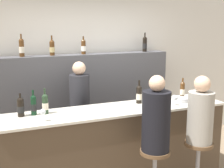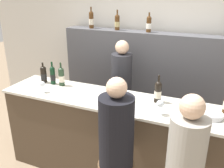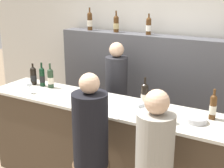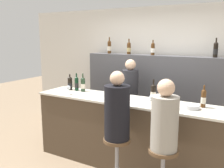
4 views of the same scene
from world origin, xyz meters
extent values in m
cube|color=beige|center=(0.00, 1.74, 1.30)|extent=(6.40, 0.05, 2.60)
cube|color=#473828|center=(0.00, 0.30, 0.53)|extent=(2.96, 0.60, 1.06)
cube|color=beige|center=(0.00, 0.30, 1.07)|extent=(3.00, 0.64, 0.03)
cube|color=#4C4C51|center=(0.00, 1.52, 0.84)|extent=(2.81, 0.28, 1.67)
cylinder|color=black|center=(-1.18, 0.43, 1.18)|extent=(0.08, 0.08, 0.19)
cylinder|color=black|center=(-1.18, 0.43, 1.17)|extent=(0.08, 0.08, 0.08)
sphere|color=black|center=(-1.18, 0.43, 1.28)|extent=(0.08, 0.08, 0.08)
cylinder|color=black|center=(-1.18, 0.43, 1.33)|extent=(0.02, 0.02, 0.07)
cylinder|color=black|center=(-1.03, 0.43, 1.19)|extent=(0.07, 0.07, 0.21)
cylinder|color=black|center=(-1.03, 0.43, 1.18)|extent=(0.07, 0.07, 0.08)
sphere|color=black|center=(-1.03, 0.43, 1.29)|extent=(0.07, 0.07, 0.07)
cylinder|color=black|center=(-1.03, 0.43, 1.35)|extent=(0.02, 0.02, 0.08)
cylinder|color=#233823|center=(-0.89, 0.43, 1.19)|extent=(0.07, 0.07, 0.21)
cylinder|color=beige|center=(-0.89, 0.43, 1.18)|extent=(0.08, 0.08, 0.08)
sphere|color=#233823|center=(-0.89, 0.43, 1.29)|extent=(0.07, 0.07, 0.07)
cylinder|color=#233823|center=(-0.89, 0.43, 1.35)|extent=(0.02, 0.02, 0.09)
cylinder|color=black|center=(0.39, 0.43, 1.19)|extent=(0.08, 0.08, 0.21)
cylinder|color=beige|center=(0.39, 0.43, 1.18)|extent=(0.08, 0.08, 0.08)
sphere|color=black|center=(0.39, 0.43, 1.29)|extent=(0.08, 0.08, 0.08)
cylinder|color=black|center=(0.39, 0.43, 1.36)|extent=(0.02, 0.02, 0.10)
cylinder|color=#4C2D14|center=(-1.01, 1.52, 1.79)|extent=(0.07, 0.07, 0.23)
cylinder|color=beige|center=(-1.01, 1.52, 1.78)|extent=(0.08, 0.08, 0.09)
sphere|color=#4C2D14|center=(-1.01, 1.52, 1.91)|extent=(0.07, 0.07, 0.07)
cylinder|color=#4C2D14|center=(-1.01, 1.52, 1.97)|extent=(0.02, 0.02, 0.09)
cylinder|color=#4C2D14|center=(-0.55, 1.52, 1.77)|extent=(0.08, 0.08, 0.20)
cylinder|color=tan|center=(-0.55, 1.52, 1.76)|extent=(0.08, 0.08, 0.08)
sphere|color=#4C2D14|center=(-0.55, 1.52, 1.87)|extent=(0.08, 0.08, 0.08)
cylinder|color=#4C2D14|center=(-0.55, 1.52, 1.93)|extent=(0.02, 0.02, 0.09)
cylinder|color=#4C2D14|center=(-0.05, 1.52, 1.77)|extent=(0.07, 0.07, 0.20)
cylinder|color=white|center=(-0.05, 1.52, 1.76)|extent=(0.07, 0.07, 0.08)
sphere|color=#4C2D14|center=(-0.05, 1.52, 1.87)|extent=(0.07, 0.07, 0.07)
cylinder|color=#4C2D14|center=(-0.05, 1.52, 1.92)|extent=(0.02, 0.02, 0.07)
cylinder|color=silver|center=(-0.98, 0.14, 1.09)|extent=(0.06, 0.06, 0.00)
cylinder|color=silver|center=(-0.98, 0.14, 1.13)|extent=(0.01, 0.01, 0.08)
sphere|color=silver|center=(-0.98, 0.14, 1.20)|extent=(0.07, 0.07, 0.07)
cylinder|color=silver|center=(0.48, 0.14, 1.09)|extent=(0.06, 0.06, 0.00)
cylinder|color=silver|center=(0.48, 0.14, 1.13)|extent=(0.01, 0.01, 0.08)
sphere|color=silver|center=(0.48, 0.14, 1.21)|extent=(0.08, 0.08, 0.08)
cylinder|color=silver|center=(0.77, 0.14, 1.09)|extent=(0.07, 0.07, 0.00)
cylinder|color=silver|center=(0.77, 0.14, 1.12)|extent=(0.01, 0.01, 0.06)
sphere|color=silver|center=(0.77, 0.14, 1.19)|extent=(0.08, 0.08, 0.08)
cylinder|color=#B7B7BC|center=(0.98, 0.28, 1.11)|extent=(0.20, 0.20, 0.05)
cube|color=white|center=(0.21, 0.11, 1.09)|extent=(0.21, 0.30, 0.00)
cylinder|color=brown|center=(0.20, -0.34, 0.71)|extent=(0.35, 0.35, 0.04)
cylinder|color=black|center=(0.20, -0.34, 1.08)|extent=(0.32, 0.32, 0.69)
sphere|color=#D8AD8C|center=(0.20, -0.34, 1.52)|extent=(0.18, 0.18, 0.18)
cylinder|color=gray|center=(0.82, -0.34, 1.05)|extent=(0.31, 0.31, 0.63)
sphere|color=#D8AD8C|center=(0.82, -0.34, 1.46)|extent=(0.20, 0.20, 0.20)
cylinder|color=#28282D|center=(-0.28, 1.03, 0.72)|extent=(0.30, 0.30, 1.43)
sphere|color=#D8AD8C|center=(-0.28, 1.03, 1.53)|extent=(0.19, 0.19, 0.19)
camera|label=1|loc=(-1.57, -3.25, 2.18)|focal=50.00mm
camera|label=2|loc=(0.93, -2.13, 2.31)|focal=40.00mm
camera|label=3|loc=(1.62, -2.46, 2.31)|focal=50.00mm
camera|label=4|loc=(1.65, -2.99, 2.02)|focal=40.00mm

